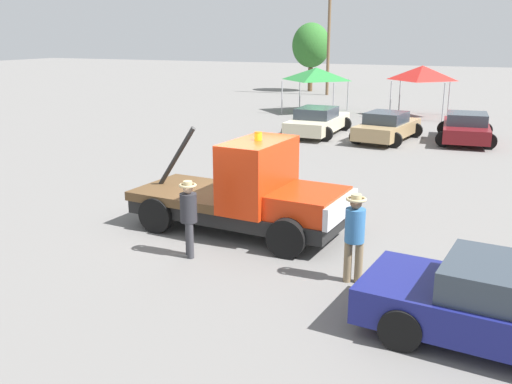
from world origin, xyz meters
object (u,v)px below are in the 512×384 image
object	(u,v)px
tow_truck	(249,195)
parked_car_maroon	(466,128)
person_near_truck	(355,231)
tree_left	(311,45)
traffic_cone	(285,177)
canopy_tent_red	(422,73)
canopy_tent_green	(316,74)
parked_car_cream	(318,121)
person_at_hood	(189,213)
parked_car_tan	(387,127)
utility_pole	(329,27)

from	to	relation	value
tow_truck	parked_car_maroon	xyz separation A→B (m)	(3.87, 15.02, -0.32)
person_near_truck	tree_left	world-z (taller)	tree_left
tree_left	traffic_cone	size ratio (longest dim) A/B	10.24
canopy_tent_red	tow_truck	bearing A→B (deg)	-91.91
person_near_truck	canopy_tent_green	distance (m)	25.38
parked_car_cream	canopy_tent_red	xyz separation A→B (m)	(3.59, 8.39, 1.89)
parked_car_maroon	parked_car_cream	bearing A→B (deg)	91.78
tow_truck	person_at_hood	size ratio (longest dim) A/B	3.21
parked_car_cream	parked_car_maroon	size ratio (longest dim) A/B	1.03
parked_car_tan	traffic_cone	size ratio (longest dim) A/B	8.38
parked_car_maroon	utility_pole	bearing A→B (deg)	28.82
person_near_truck	canopy_tent_green	bearing A→B (deg)	-176.35
canopy_tent_red	tree_left	distance (m)	16.39
parked_car_cream	traffic_cone	size ratio (longest dim) A/B	8.87
parked_car_tan	utility_pole	distance (m)	20.82
canopy_tent_red	parked_car_cream	bearing A→B (deg)	-113.15
person_near_truck	parked_car_cream	bearing A→B (deg)	-175.86
parked_car_cream	parked_car_maroon	xyz separation A→B (m)	(6.70, 0.84, -0.00)
parked_car_tan	parked_car_maroon	size ratio (longest dim) A/B	0.97
tree_left	canopy_tent_green	bearing A→B (deg)	-70.03
parked_car_tan	canopy_tent_green	xyz separation A→B (m)	(-6.07, 8.19, 1.70)
person_near_truck	tree_left	bearing A→B (deg)	-176.26
tow_truck	person_near_truck	distance (m)	3.54
parked_car_tan	traffic_cone	world-z (taller)	parked_car_tan
person_at_hood	utility_pole	world-z (taller)	utility_pole
person_at_hood	parked_car_cream	distance (m)	16.29
tow_truck	parked_car_cream	size ratio (longest dim) A/B	1.12
canopy_tent_green	tow_truck	bearing A→B (deg)	-76.00
tree_left	parked_car_cream	bearing A→B (deg)	-70.51
parked_car_maroon	tree_left	world-z (taller)	tree_left
person_near_truck	canopy_tent_red	distance (m)	24.53
parked_car_cream	tree_left	size ratio (longest dim) A/B	0.87
parked_car_tan	utility_pole	xyz separation A→B (m)	(-8.45, 18.48, 4.55)
canopy_tent_green	utility_pole	xyz separation A→B (m)	(-2.38, 10.29, 2.85)
traffic_cone	utility_pole	size ratio (longest dim) A/B	0.06
tow_truck	person_at_hood	bearing A→B (deg)	-101.87
parked_car_maroon	utility_pole	distance (m)	21.42
person_near_truck	utility_pole	world-z (taller)	utility_pole
parked_car_cream	utility_pole	world-z (taller)	utility_pole
parked_car_maroon	tow_truck	bearing A→B (deg)	160.23
parked_car_cream	canopy_tent_green	size ratio (longest dim) A/B	1.48
canopy_tent_red	traffic_cone	xyz separation A→B (m)	(-1.62, -17.90, -2.28)
person_at_hood	parked_car_maroon	world-z (taller)	person_at_hood
canopy_tent_red	tree_left	world-z (taller)	tree_left
tow_truck	person_near_truck	xyz separation A→B (m)	(3.05, -1.80, 0.09)
canopy_tent_green	parked_car_tan	bearing A→B (deg)	-53.46
parked_car_cream	canopy_tent_green	distance (m)	8.48
person_at_hood	parked_car_cream	xyz separation A→B (m)	(-2.28, 16.12, -0.36)
tow_truck	utility_pole	world-z (taller)	utility_pole
person_near_truck	canopy_tent_red	xyz separation A→B (m)	(-2.30, 24.38, 1.48)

